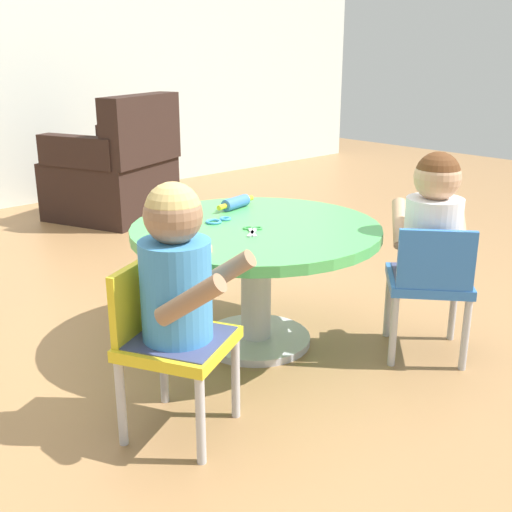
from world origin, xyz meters
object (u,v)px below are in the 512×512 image
Objects in this scene: armchair_dark at (116,173)px; child_chair_right at (429,282)px; seated_child_left at (177,270)px; rolling_pin at (236,203)px; craft_scissors at (253,230)px; child_chair_left at (168,339)px; seated_child_right at (433,221)px; craft_table at (256,252)px.

child_chair_right is at bearing -95.43° from armchair_dark.
seated_child_left is 2.22× the size of rolling_pin.
seated_child_left is at bearing -116.89° from armchair_dark.
seated_child_left is 0.59m from craft_scissors.
child_chair_left is 1.00× the size of child_chair_right.
craft_scissors is (-0.46, 0.48, 0.19)m from child_chair_right.
armchair_dark is 1.98m from rolling_pin.
child_chair_right is at bearing -14.56° from child_chair_left.
seated_child_left is 1.04m from seated_child_right.
seated_child_left is 2.76m from armchair_dark.
seated_child_left is (0.02, -0.04, 0.23)m from child_chair_left.
rolling_pin reaches higher than child_chair_right.
rolling_pin is at bearing -105.78° from armchair_dark.
child_chair_left is at bearing 165.44° from child_chair_right.
seated_child_left and seated_child_right have the same top height.
child_chair_right is 1.05× the size of seated_child_right.
child_chair_left is 0.92m from rolling_pin.
armchair_dark reaches higher than child_chair_right.
rolling_pin is at bearing 64.98° from craft_table.
seated_child_left is 1.00× the size of seated_child_right.
armchair_dark is (1.24, 2.45, -0.22)m from seated_child_left.
rolling_pin is at bearing 59.20° from craft_scissors.
armchair_dark is at bearing 74.22° from rolling_pin.
craft_table is 0.67m from child_chair_right.
seated_child_right is 0.67m from craft_scissors.
child_chair_right is at bearing -52.77° from craft_table.
seated_child_right reaches higher than craft_scissors.
seated_child_right is 2.67m from armchair_dark.
child_chair_left is 0.58× the size of armchair_dark.
seated_child_right reaches higher than rolling_pin.
craft_table is 1.89× the size of seated_child_right.
child_chair_left is 1.04m from child_chair_right.
armchair_dark is (0.25, 2.68, 0.00)m from child_chair_right.
rolling_pin is (-0.54, -1.89, 0.21)m from armchair_dark.
child_chair_right is 0.69m from craft_scissors.
seated_child_left is (-0.59, -0.30, 0.14)m from craft_table.
seated_child_left reaches higher than craft_scissors.
child_chair_left is 1.05× the size of seated_child_right.
armchair_dark is (1.26, 2.42, 0.00)m from child_chair_left.
craft_table is at bearing 130.68° from seated_child_right.
seated_child_left is at bearing -141.78° from rolling_pin.
rolling_pin is (0.12, 0.26, 0.13)m from craft_table.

